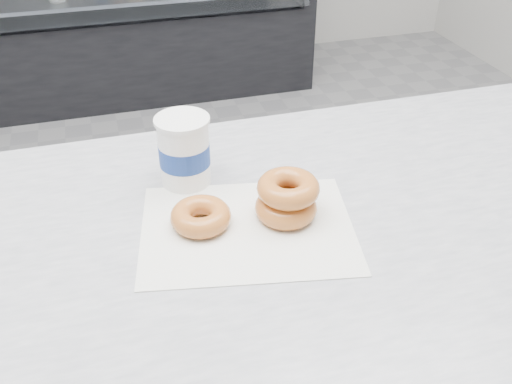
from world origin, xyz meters
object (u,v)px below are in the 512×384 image
donut_single (201,216)px  donut_stack (287,198)px  coffee_cup (184,150)px  display_case (98,8)px

donut_single → donut_stack: size_ratio=0.73×
donut_single → coffee_cup: (0.00, 0.14, 0.05)m
donut_stack → coffee_cup: (-0.14, 0.15, 0.03)m
display_case → donut_stack: 2.74m
display_case → donut_single: bearing=-88.5°
display_case → donut_single: size_ratio=24.30×
display_case → coffee_cup: display_case is taller
display_case → donut_single: 2.72m
donut_stack → display_case: bearing=94.4°
display_case → donut_stack: size_ratio=17.78×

